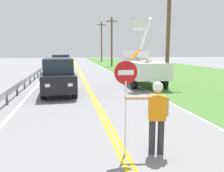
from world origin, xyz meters
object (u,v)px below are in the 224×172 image
at_px(oncoming_suv_second, 62,65).
at_px(utility_pole_mid, 112,41).
at_px(oncoming_suv_nearest, 59,76).
at_px(utility_pole_far, 102,41).
at_px(utility_pole_near, 169,21).
at_px(flagger_worker, 157,113).
at_px(utility_bucket_truck, 140,65).
at_px(stop_sign_paddle, 126,87).

distance_m(oncoming_suv_second, utility_pole_mid, 14.59).
height_order(oncoming_suv_nearest, utility_pole_far, utility_pole_far).
relative_size(utility_pole_near, utility_pole_far, 1.03).
bearing_deg(oncoming_suv_nearest, utility_pole_near, 15.73).
bearing_deg(flagger_worker, utility_pole_far, 83.65).
height_order(oncoming_suv_second, utility_pole_near, utility_pole_near).
xyz_separation_m(flagger_worker, oncoming_suv_second, (-2.81, 19.56, 0.01)).
height_order(oncoming_suv_nearest, utility_pole_near, utility_pole_near).
height_order(utility_bucket_truck, utility_pole_far, utility_pole_far).
xyz_separation_m(utility_bucket_truck, utility_pole_mid, (1.41, 19.61, 2.60)).
bearing_deg(utility_bucket_truck, utility_pole_mid, 85.90).
height_order(utility_pole_near, utility_pole_mid, utility_pole_near).
bearing_deg(utility_bucket_truck, stop_sign_paddle, -108.81).
bearing_deg(utility_pole_near, utility_pole_far, 89.81).
height_order(stop_sign_paddle, utility_pole_near, utility_pole_near).
relative_size(flagger_worker, utility_bucket_truck, 0.26).
bearing_deg(utility_pole_far, flagger_worker, -96.35).
bearing_deg(oncoming_suv_second, utility_pole_far, 73.44).
relative_size(oncoming_suv_nearest, utility_pole_near, 0.52).
height_order(utility_bucket_truck, oncoming_suv_nearest, utility_bucket_truck).
bearing_deg(utility_bucket_truck, oncoming_suv_second, 129.41).
distance_m(utility_bucket_truck, oncoming_suv_second, 9.67).
distance_m(flagger_worker, utility_bucket_truck, 12.55).
distance_m(oncoming_suv_second, utility_pole_near, 12.22).
height_order(flagger_worker, utility_pole_mid, utility_pole_mid).
bearing_deg(oncoming_suv_nearest, stop_sign_paddle, -77.37).
distance_m(stop_sign_paddle, oncoming_suv_nearest, 8.87).
xyz_separation_m(oncoming_suv_nearest, oncoming_suv_second, (-0.12, 10.82, 0.00)).
bearing_deg(utility_pole_mid, oncoming_suv_second, -121.85).
xyz_separation_m(stop_sign_paddle, utility_pole_mid, (5.49, 31.60, 2.29)).
bearing_deg(utility_pole_mid, utility_pole_far, 88.29).
height_order(flagger_worker, utility_pole_near, utility_pole_near).
bearing_deg(stop_sign_paddle, utility_pole_near, 61.75).
bearing_deg(flagger_worker, stop_sign_paddle, 172.19).
xyz_separation_m(utility_pole_mid, utility_pole_far, (0.44, 14.71, 0.49)).
bearing_deg(oncoming_suv_nearest, utility_bucket_truck, 29.11).
bearing_deg(utility_pole_near, oncoming_suv_nearest, -164.27).
bearing_deg(oncoming_suv_nearest, flagger_worker, -72.85).
bearing_deg(utility_pole_mid, flagger_worker, -98.48).
distance_m(oncoming_suv_nearest, utility_pole_far, 38.63).
xyz_separation_m(flagger_worker, utility_pole_mid, (4.73, 31.70, 2.96)).
bearing_deg(utility_pole_near, oncoming_suv_second, 132.33).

